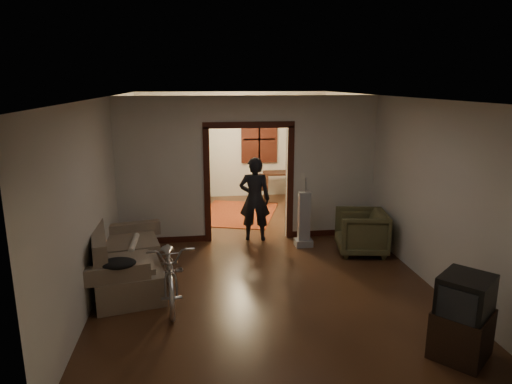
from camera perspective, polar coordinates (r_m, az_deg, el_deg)
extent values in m
cube|color=#321B0F|center=(8.48, -0.28, -7.43)|extent=(5.00, 8.50, 0.01)
cube|color=white|center=(7.92, -0.30, 11.84)|extent=(5.00, 8.50, 0.01)
cube|color=beige|center=(12.26, -2.89, 5.88)|extent=(5.00, 0.02, 2.80)
cube|color=beige|center=(8.16, -17.99, 1.30)|extent=(0.02, 8.50, 2.80)
cube|color=beige|center=(8.76, 16.16, 2.25)|extent=(0.02, 8.50, 2.80)
cube|color=beige|center=(8.82, -0.92, 2.86)|extent=(5.00, 0.14, 2.80)
cube|color=black|center=(8.88, -0.91, 0.95)|extent=(1.74, 0.20, 2.32)
cube|color=black|center=(12.28, 0.40, 6.61)|extent=(0.98, 0.06, 1.28)
sphere|color=#FFE0A5|center=(10.42, -2.11, 9.78)|extent=(0.24, 0.24, 0.24)
cube|color=silver|center=(8.96, 5.83, 1.98)|extent=(0.08, 0.01, 0.12)
cube|color=brown|center=(7.36, -16.05, -7.35)|extent=(1.36, 2.23, 0.96)
cylinder|color=beige|center=(7.61, -15.02, -6.17)|extent=(0.09, 0.76, 0.09)
ellipsoid|color=black|center=(6.45, -16.84, -8.53)|extent=(0.47, 0.35, 0.14)
imported|color=silver|center=(6.66, -10.66, -9.36)|extent=(0.78, 1.84, 0.94)
imported|color=#4C492B|center=(8.50, 13.01, -4.90)|extent=(1.00, 0.98, 0.79)
cube|color=black|center=(5.87, 24.27, -15.84)|extent=(0.82, 0.82, 0.55)
cube|color=black|center=(5.67, 24.73, -11.82)|extent=(0.76, 0.75, 0.49)
cube|color=gray|center=(8.64, 6.02, -3.40)|extent=(0.39, 0.35, 1.06)
imported|color=black|center=(8.87, -0.17, -0.89)|extent=(0.66, 0.50, 1.65)
cube|color=maroon|center=(10.81, -2.36, -2.71)|extent=(2.26, 2.60, 0.02)
cube|color=#233922|center=(11.70, -8.56, 2.89)|extent=(0.99, 0.70, 1.80)
sphere|color=#1E5972|center=(11.56, -8.74, 7.97)|extent=(0.28, 0.28, 0.28)
cube|color=black|center=(12.06, 3.33, 0.76)|extent=(1.08, 0.74, 0.73)
cube|color=black|center=(11.57, 0.49, 0.45)|extent=(0.47, 0.47, 0.82)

